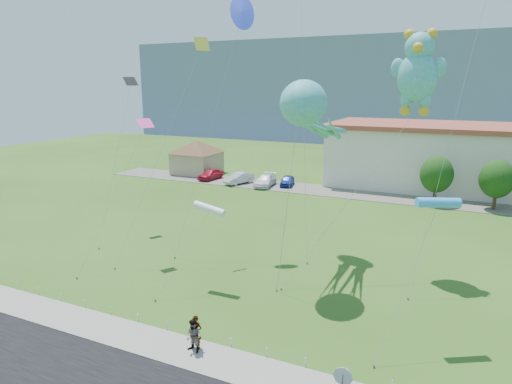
{
  "coord_description": "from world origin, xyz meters",
  "views": [
    {
      "loc": [
        13.08,
        -19.67,
        13.06
      ],
      "look_at": [
        0.02,
        8.0,
        5.89
      ],
      "focal_mm": 32.0,
      "sensor_mm": 36.0,
      "label": 1
    }
  ],
  "objects_px": {
    "pavilion": "(197,154)",
    "parked_car_white": "(265,180)",
    "octopus_kite": "(309,113)",
    "parked_car_silver": "(239,178)",
    "pedestrian_left": "(196,332)",
    "stop_sign": "(343,382)",
    "pedestrian_right": "(194,336)",
    "parked_car_red": "(211,174)",
    "parked_car_blue": "(287,181)",
    "teddy_bear_kite": "(418,70)"
  },
  "relations": [
    {
      "from": "pedestrian_left",
      "to": "stop_sign",
      "type": "bearing_deg",
      "value": -24.86
    },
    {
      "from": "octopus_kite",
      "to": "teddy_bear_kite",
      "type": "relative_size",
      "value": 0.8
    },
    {
      "from": "parked_car_red",
      "to": "parked_car_white",
      "type": "relative_size",
      "value": 0.87
    },
    {
      "from": "parked_car_silver",
      "to": "octopus_kite",
      "type": "xyz_separation_m",
      "value": [
        18.31,
        -25.38,
        10.51
      ]
    },
    {
      "from": "parked_car_silver",
      "to": "parked_car_blue",
      "type": "relative_size",
      "value": 1.15
    },
    {
      "from": "pedestrian_right",
      "to": "teddy_bear_kite",
      "type": "distance_m",
      "value": 22.35
    },
    {
      "from": "parked_car_silver",
      "to": "parked_car_blue",
      "type": "xyz_separation_m",
      "value": [
        6.38,
        1.61,
        -0.07
      ]
    },
    {
      "from": "pedestrian_left",
      "to": "octopus_kite",
      "type": "height_order",
      "value": "octopus_kite"
    },
    {
      "from": "pedestrian_right",
      "to": "parked_car_silver",
      "type": "xyz_separation_m",
      "value": [
        -16.43,
        36.64,
        -0.16
      ]
    },
    {
      "from": "parked_car_red",
      "to": "parked_car_silver",
      "type": "relative_size",
      "value": 0.99
    },
    {
      "from": "parked_car_red",
      "to": "parked_car_blue",
      "type": "relative_size",
      "value": 1.13
    },
    {
      "from": "stop_sign",
      "to": "pedestrian_right",
      "type": "xyz_separation_m",
      "value": [
        -7.88,
        1.58,
        -0.91
      ]
    },
    {
      "from": "stop_sign",
      "to": "parked_car_blue",
      "type": "bearing_deg",
      "value": 114.24
    },
    {
      "from": "pedestrian_right",
      "to": "octopus_kite",
      "type": "xyz_separation_m",
      "value": [
        1.89,
        11.27,
        10.35
      ]
    },
    {
      "from": "stop_sign",
      "to": "pedestrian_left",
      "type": "xyz_separation_m",
      "value": [
        -7.97,
        1.91,
        -0.89
      ]
    },
    {
      "from": "pedestrian_left",
      "to": "parked_car_silver",
      "type": "height_order",
      "value": "pedestrian_left"
    },
    {
      "from": "parked_car_silver",
      "to": "teddy_bear_kite",
      "type": "relative_size",
      "value": 0.27
    },
    {
      "from": "stop_sign",
      "to": "pedestrian_left",
      "type": "distance_m",
      "value": 8.24
    },
    {
      "from": "pavilion",
      "to": "parked_car_white",
      "type": "height_order",
      "value": "pavilion"
    },
    {
      "from": "pavilion",
      "to": "parked_car_red",
      "type": "relative_size",
      "value": 2.06
    },
    {
      "from": "pedestrian_left",
      "to": "parked_car_blue",
      "type": "relative_size",
      "value": 0.45
    },
    {
      "from": "teddy_bear_kite",
      "to": "pedestrian_left",
      "type": "bearing_deg",
      "value": -116.06
    },
    {
      "from": "pedestrian_right",
      "to": "stop_sign",
      "type": "bearing_deg",
      "value": -1.14
    },
    {
      "from": "parked_car_red",
      "to": "parked_car_silver",
      "type": "bearing_deg",
      "value": -2.94
    },
    {
      "from": "parked_car_red",
      "to": "pedestrian_right",
      "type": "bearing_deg",
      "value": -54.15
    },
    {
      "from": "pedestrian_right",
      "to": "octopus_kite",
      "type": "bearing_deg",
      "value": 90.71
    },
    {
      "from": "teddy_bear_kite",
      "to": "octopus_kite",
      "type": "bearing_deg",
      "value": -138.99
    },
    {
      "from": "pedestrian_right",
      "to": "parked_car_white",
      "type": "distance_m",
      "value": 38.87
    },
    {
      "from": "pedestrian_right",
      "to": "parked_car_blue",
      "type": "relative_size",
      "value": 0.44
    },
    {
      "from": "octopus_kite",
      "to": "teddy_bear_kite",
      "type": "height_order",
      "value": "teddy_bear_kite"
    },
    {
      "from": "octopus_kite",
      "to": "parked_car_white",
      "type": "bearing_deg",
      "value": 119.55
    },
    {
      "from": "pedestrian_right",
      "to": "parked_car_red",
      "type": "height_order",
      "value": "pedestrian_right"
    },
    {
      "from": "pedestrian_left",
      "to": "octopus_kite",
      "type": "xyz_separation_m",
      "value": [
        1.97,
        10.94,
        10.34
      ]
    },
    {
      "from": "pavilion",
      "to": "parked_car_silver",
      "type": "relative_size",
      "value": 2.04
    },
    {
      "from": "stop_sign",
      "to": "octopus_kite",
      "type": "height_order",
      "value": "octopus_kite"
    },
    {
      "from": "pavilion",
      "to": "parked_car_silver",
      "type": "distance_m",
      "value": 10.26
    },
    {
      "from": "pedestrian_left",
      "to": "pedestrian_right",
      "type": "height_order",
      "value": "pedestrian_left"
    },
    {
      "from": "pavilion",
      "to": "parked_car_white",
      "type": "xyz_separation_m",
      "value": [
        13.04,
        -3.84,
        -2.22
      ]
    },
    {
      "from": "pavilion",
      "to": "parked_car_silver",
      "type": "xyz_separation_m",
      "value": [
        9.19,
        -3.98,
        -2.22
      ]
    },
    {
      "from": "parked_car_white",
      "to": "pedestrian_left",
      "type": "bearing_deg",
      "value": -78.49
    },
    {
      "from": "octopus_kite",
      "to": "pedestrian_right",
      "type": "bearing_deg",
      "value": -99.51
    },
    {
      "from": "pedestrian_left",
      "to": "parked_car_blue",
      "type": "xyz_separation_m",
      "value": [
        -9.96,
        37.92,
        -0.25
      ]
    },
    {
      "from": "pavilion",
      "to": "parked_car_white",
      "type": "distance_m",
      "value": 13.77
    },
    {
      "from": "pedestrian_right",
      "to": "parked_car_silver",
      "type": "height_order",
      "value": "pedestrian_right"
    },
    {
      "from": "octopus_kite",
      "to": "parked_car_silver",
      "type": "bearing_deg",
      "value": 125.82
    },
    {
      "from": "parked_car_blue",
      "to": "parked_car_white",
      "type": "bearing_deg",
      "value": -162.88
    },
    {
      "from": "teddy_bear_kite",
      "to": "parked_car_silver",
      "type": "bearing_deg",
      "value": 140.05
    },
    {
      "from": "pavilion",
      "to": "parked_car_red",
      "type": "distance_m",
      "value": 5.76
    },
    {
      "from": "parked_car_silver",
      "to": "octopus_kite",
      "type": "relative_size",
      "value": 0.34
    },
    {
      "from": "teddy_bear_kite",
      "to": "pavilion",
      "type": "bearing_deg",
      "value": 144.01
    }
  ]
}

